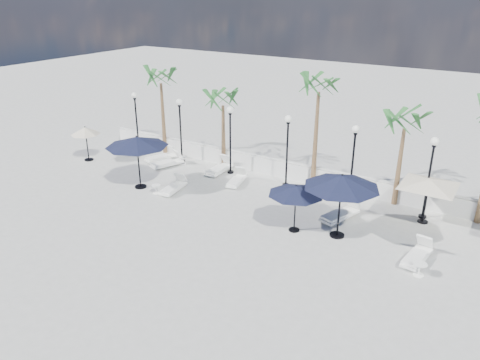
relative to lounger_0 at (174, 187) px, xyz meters
The scene contains 27 objects.
ground 5.37m from the lounger_0, 31.20° to the right, with size 100.00×100.00×0.00m, color #A4A59F.
balustrade 6.59m from the lounger_0, 45.81° to the left, with size 26.00×0.30×1.01m.
lamppost_0 7.34m from the lounger_0, 147.81° to the left, with size 0.36×0.36×3.84m.
lamppost_1 4.97m from the lounger_0, 122.93° to the left, with size 0.36×0.36×3.84m.
lamppost_2 4.48m from the lounger_0, 73.68° to the left, with size 0.36×0.36×3.84m.
lamppost_3 6.32m from the lounger_0, 39.03° to the left, with size 0.36×0.36×3.84m.
lamppost_4 9.18m from the lounger_0, 24.70° to the left, with size 0.36×0.36×3.84m.
lamppost_5 12.38m from the lounger_0, 17.80° to the left, with size 0.36×0.36×3.84m.
palm_0 7.64m from the lounger_0, 134.29° to the left, with size 2.60×2.60×5.50m.
palm_1 5.73m from the lounger_0, 88.86° to the left, with size 2.60×2.60×4.70m.
palm_2 8.82m from the lounger_0, 37.99° to the left, with size 2.60×2.60×6.10m.
palm_3 11.66m from the lounger_0, 24.14° to the left, with size 2.60×2.60×4.90m.
lounger_0 is the anchor object (origin of this frame).
lounger_1 4.79m from the lounger_0, 137.90° to the left, with size 1.34×2.10×0.75m.
lounger_2 3.74m from the lounger_0, 135.02° to the left, with size 1.29×2.12×0.76m.
lounger_3 3.48m from the lounger_0, 81.43° to the left, with size 0.77×2.11×0.78m.
lounger_4 3.39m from the lounger_0, 48.79° to the left, with size 0.97×1.90×0.68m.
lounger_5 8.57m from the lounger_0, 10.60° to the left, with size 1.30×2.27×0.81m.
lounger_6 12.22m from the lounger_0, ahead, with size 0.86×2.02×0.73m.
side_table_0 0.89m from the lounger_0, 131.74° to the right, with size 0.46×0.46×0.45m.
side_table_1 4.02m from the lounger_0, 121.64° to the left, with size 0.45×0.45×0.44m.
side_table_2 12.56m from the lounger_0, ahead, with size 0.51×0.51×0.50m.
parasol_navy_left 2.95m from the lounger_0, 164.38° to the right, with size 3.22×3.22×2.84m.
parasol_navy_mid 7.33m from the lounger_0, ahead, with size 2.40×2.40×2.15m.
parasol_navy_right 9.17m from the lounger_0, ahead, with size 3.17×3.17×2.84m.
parasol_cream_sq_a 12.29m from the lounger_0, 15.49° to the left, with size 4.57×4.57×2.25m.
parasol_cream_small 7.63m from the lounger_0, behind, with size 1.74×1.74×2.14m.
Camera 1 is at (10.02, -14.20, 9.81)m, focal length 35.00 mm.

